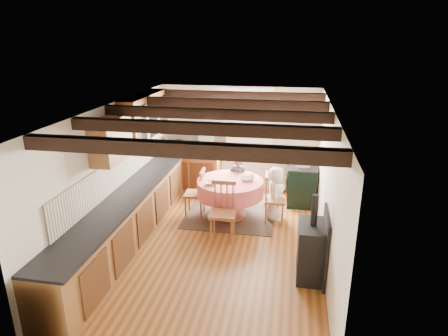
% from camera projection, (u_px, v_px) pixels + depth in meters
% --- Properties ---
extents(floor, '(3.60, 5.50, 0.00)m').
position_uv_depth(floor, '(216.00, 245.00, 6.82)').
color(floor, '#A35525').
rests_on(floor, ground).
extents(ceiling, '(3.60, 5.50, 0.00)m').
position_uv_depth(ceiling, '(215.00, 108.00, 6.05)').
color(ceiling, white).
rests_on(ceiling, ground).
extents(wall_back, '(3.60, 0.00, 2.40)m').
position_uv_depth(wall_back, '(239.00, 139.00, 8.99)').
color(wall_back, silver).
rests_on(wall_back, ground).
extents(wall_front, '(3.60, 0.00, 2.40)m').
position_uv_depth(wall_front, '(161.00, 277.00, 3.87)').
color(wall_front, silver).
rests_on(wall_front, ground).
extents(wall_left, '(0.00, 5.50, 2.40)m').
position_uv_depth(wall_left, '(113.00, 174.00, 6.74)').
color(wall_left, silver).
rests_on(wall_left, ground).
extents(wall_right, '(0.00, 5.50, 2.40)m').
position_uv_depth(wall_right, '(328.00, 188.00, 6.13)').
color(wall_right, silver).
rests_on(wall_right, ground).
extents(beam_a, '(3.60, 0.16, 0.16)m').
position_uv_depth(beam_a, '(178.00, 149.00, 4.21)').
color(beam_a, black).
rests_on(beam_a, ceiling).
extents(beam_b, '(3.60, 0.16, 0.16)m').
position_uv_depth(beam_b, '(200.00, 128.00, 5.14)').
color(beam_b, black).
rests_on(beam_b, ceiling).
extents(beam_c, '(3.60, 0.16, 0.16)m').
position_uv_depth(beam_c, '(215.00, 114.00, 6.07)').
color(beam_c, black).
rests_on(beam_c, ceiling).
extents(beam_d, '(3.60, 0.16, 0.16)m').
position_uv_depth(beam_d, '(226.00, 103.00, 7.01)').
color(beam_d, black).
rests_on(beam_d, ceiling).
extents(beam_e, '(3.60, 0.16, 0.16)m').
position_uv_depth(beam_e, '(234.00, 95.00, 7.94)').
color(beam_e, black).
rests_on(beam_e, ceiling).
extents(splash_left, '(0.02, 4.50, 0.55)m').
position_uv_depth(splash_left, '(122.00, 169.00, 7.01)').
color(splash_left, beige).
rests_on(splash_left, wall_left).
extents(splash_back, '(1.40, 0.02, 0.55)m').
position_uv_depth(splash_back, '(197.00, 137.00, 9.14)').
color(splash_back, beige).
rests_on(splash_back, wall_back).
extents(base_cabinet_left, '(0.60, 5.30, 0.88)m').
position_uv_depth(base_cabinet_left, '(133.00, 215.00, 6.93)').
color(base_cabinet_left, brown).
rests_on(base_cabinet_left, floor).
extents(base_cabinet_back, '(1.30, 0.60, 0.88)m').
position_uv_depth(base_cabinet_back, '(192.00, 172.00, 9.14)').
color(base_cabinet_back, brown).
rests_on(base_cabinet_back, floor).
extents(worktop_left, '(0.64, 5.30, 0.04)m').
position_uv_depth(worktop_left, '(132.00, 191.00, 6.78)').
color(worktop_left, black).
rests_on(worktop_left, base_cabinet_left).
extents(worktop_back, '(1.30, 0.64, 0.04)m').
position_uv_depth(worktop_back, '(192.00, 153.00, 8.97)').
color(worktop_back, black).
rests_on(worktop_back, base_cabinet_back).
extents(wall_cabinet_glass, '(0.34, 1.80, 0.90)m').
position_uv_depth(wall_cabinet_glass, '(145.00, 118.00, 7.58)').
color(wall_cabinet_glass, brown).
rests_on(wall_cabinet_glass, wall_left).
extents(wall_cabinet_solid, '(0.34, 0.90, 0.70)m').
position_uv_depth(wall_cabinet_solid, '(111.00, 140.00, 6.20)').
color(wall_cabinet_solid, brown).
rests_on(wall_cabinet_solid, wall_left).
extents(window_frame, '(1.34, 0.03, 1.54)m').
position_uv_depth(window_frame, '(243.00, 122.00, 8.83)').
color(window_frame, white).
rests_on(window_frame, wall_back).
extents(window_pane, '(1.20, 0.01, 1.40)m').
position_uv_depth(window_pane, '(243.00, 122.00, 8.84)').
color(window_pane, white).
rests_on(window_pane, wall_back).
extents(curtain_left, '(0.35, 0.10, 2.10)m').
position_uv_depth(curtain_left, '(206.00, 143.00, 9.06)').
color(curtain_left, beige).
rests_on(curtain_left, wall_back).
extents(curtain_right, '(0.35, 0.10, 2.10)m').
position_uv_depth(curtain_right, '(280.00, 146.00, 8.77)').
color(curtain_right, beige).
rests_on(curtain_right, wall_back).
extents(curtain_rod, '(2.00, 0.03, 0.03)m').
position_uv_depth(curtain_rod, '(243.00, 96.00, 8.56)').
color(curtain_rod, black).
rests_on(curtain_rod, wall_back).
extents(wall_picture, '(0.04, 0.50, 0.60)m').
position_uv_depth(wall_picture, '(320.00, 125.00, 8.12)').
color(wall_picture, gold).
rests_on(wall_picture, wall_right).
extents(wall_plate, '(0.30, 0.02, 0.30)m').
position_uv_depth(wall_plate, '(286.00, 120.00, 8.63)').
color(wall_plate, silver).
rests_on(wall_plate, wall_back).
extents(rug, '(1.78, 1.38, 0.01)m').
position_uv_depth(rug, '(230.00, 217.00, 7.86)').
color(rug, '#2F261E').
rests_on(rug, floor).
extents(dining_table, '(1.30, 1.30, 0.78)m').
position_uv_depth(dining_table, '(230.00, 199.00, 7.74)').
color(dining_table, '#ED5139').
rests_on(dining_table, floor).
extents(chair_near, '(0.47, 0.49, 1.06)m').
position_uv_depth(chair_near, '(223.00, 212.00, 6.86)').
color(chair_near, '#98572F').
rests_on(chair_near, floor).
extents(chair_left, '(0.45, 0.43, 0.96)m').
position_uv_depth(chair_left, '(195.00, 192.00, 7.85)').
color(chair_left, '#98572F').
rests_on(chair_left, floor).
extents(chair_right, '(0.46, 0.44, 0.98)m').
position_uv_depth(chair_right, '(275.00, 198.00, 7.54)').
color(chair_right, '#98572F').
rests_on(chair_right, floor).
extents(aga_range, '(0.61, 0.95, 0.87)m').
position_uv_depth(aga_range, '(302.00, 183.00, 8.47)').
color(aga_range, black).
rests_on(aga_range, floor).
extents(cast_iron_stove, '(0.40, 0.67, 1.33)m').
position_uv_depth(cast_iron_stove, '(312.00, 237.00, 5.74)').
color(cast_iron_stove, black).
rests_on(cast_iron_stove, floor).
extents(child_far, '(0.42, 0.29, 1.12)m').
position_uv_depth(child_far, '(238.00, 181.00, 8.21)').
color(child_far, '#4A475B').
rests_on(child_far, floor).
extents(child_right, '(0.35, 0.53, 1.08)m').
position_uv_depth(child_right, '(276.00, 193.00, 7.63)').
color(child_right, white).
rests_on(child_right, floor).
extents(bowl_a, '(0.25, 0.25, 0.05)m').
position_uv_depth(bowl_a, '(211.00, 183.00, 7.41)').
color(bowl_a, silver).
rests_on(bowl_a, dining_table).
extents(bowl_b, '(0.23, 0.23, 0.06)m').
position_uv_depth(bowl_b, '(246.00, 179.00, 7.60)').
color(bowl_b, silver).
rests_on(bowl_b, dining_table).
extents(cup, '(0.15, 0.15, 0.10)m').
position_uv_depth(cup, '(252.00, 177.00, 7.64)').
color(cup, silver).
rests_on(cup, dining_table).
extents(canister_tall, '(0.16, 0.16, 0.27)m').
position_uv_depth(canister_tall, '(179.00, 145.00, 9.04)').
color(canister_tall, '#262628').
rests_on(canister_tall, worktop_back).
extents(canister_wide, '(0.19, 0.19, 0.21)m').
position_uv_depth(canister_wide, '(194.00, 148.00, 8.92)').
color(canister_wide, '#262628').
rests_on(canister_wide, worktop_back).
extents(canister_slim, '(0.10, 0.10, 0.27)m').
position_uv_depth(canister_slim, '(199.00, 147.00, 8.87)').
color(canister_slim, '#262628').
rests_on(canister_slim, worktop_back).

